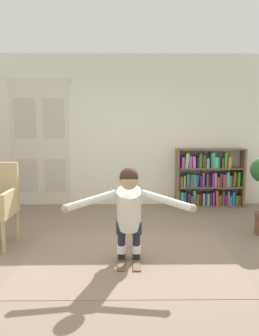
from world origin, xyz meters
name	(u,v)px	position (x,y,z in m)	size (l,w,h in m)	color
ground_plane	(131,252)	(0.00, 0.00, 0.00)	(7.20, 7.20, 0.00)	#786554
back_wall	(129,131)	(0.00, 2.60, 1.45)	(6.00, 0.10, 2.90)	silver
double_door	(40,142)	(-1.71, 2.54, 1.23)	(1.22, 0.05, 2.45)	beige
rug	(129,259)	(-0.02, -0.22, 0.00)	(2.58, 1.99, 0.01)	#816959
bookshelf	(208,180)	(1.53, 2.39, 0.51)	(1.31, 0.30, 1.12)	brown
skis_pair	(129,256)	(-0.02, -0.19, 0.02)	(0.28, 0.79, 0.07)	brown
person_skier	(129,208)	(-0.03, -0.39, 0.68)	(1.45, 0.61, 1.09)	white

